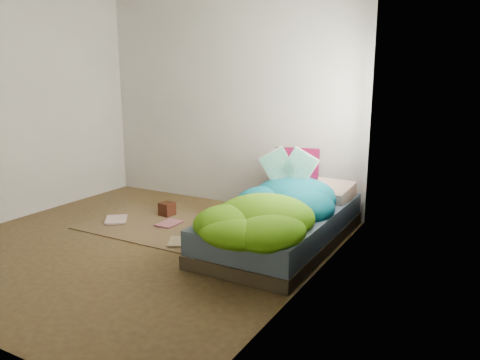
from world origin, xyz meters
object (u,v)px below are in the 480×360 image
pillow_magenta (297,170)px  floor_book_a (106,220)px  bed (282,227)px  wooden_box (167,209)px  open_book (289,156)px  floor_book_b (162,222)px

pillow_magenta → floor_book_a: size_ratio=1.51×
bed → pillow_magenta: size_ratio=4.21×
wooden_box → open_book: bearing=3.7°
open_book → floor_book_a: open_book is taller
pillow_magenta → floor_book_a: 2.19m
bed → wooden_box: size_ratio=13.42×
pillow_magenta → wooden_box: bearing=-172.8°
floor_book_b → open_book: bearing=16.9°
pillow_magenta → floor_book_b: bearing=-160.9°
wooden_box → bed: bearing=-5.8°
bed → wooden_box: (-1.53, 0.16, -0.08)m
wooden_box → floor_book_a: bearing=-131.2°
bed → pillow_magenta: pillow_magenta is taller
bed → wooden_box: 1.54m
floor_book_a → bed: bearing=-28.1°
bed → pillow_magenta: (-0.17, 0.74, 0.41)m
pillow_magenta → open_book: bearing=-93.4°
bed → open_book: (-0.06, 0.25, 0.65)m
bed → pillow_magenta: bearing=103.0°
pillow_magenta → wooden_box: pillow_magenta is taller
floor_book_b → floor_book_a: bearing=-156.4°
bed → open_book: open_book is taller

